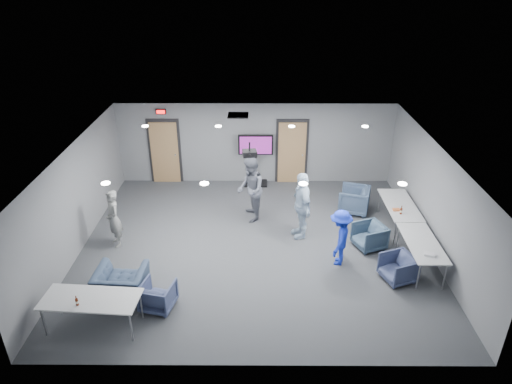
{
  "coord_description": "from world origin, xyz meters",
  "views": [
    {
      "loc": [
        0.09,
        -10.09,
        6.68
      ],
      "look_at": [
        0.03,
        0.77,
        1.2
      ],
      "focal_mm": 32.0,
      "sensor_mm": 36.0,
      "label": 1
    }
  ],
  "objects_px": {
    "person_d": "(340,238)",
    "chair_front_b": "(122,283)",
    "projector": "(250,153)",
    "person_b": "(250,190)",
    "bottle_front": "(77,302)",
    "tv_stand": "(256,157)",
    "person_c": "(301,205)",
    "person_a": "(114,219)",
    "table_front_left": "(91,300)",
    "chair_right_b": "(369,236)",
    "chair_front_a": "(158,295)",
    "table_right_a": "(400,206)",
    "table_right_b": "(422,244)",
    "chair_right_a": "(354,200)",
    "chair_right_c": "(398,268)",
    "bottle_right": "(401,211)"
  },
  "relations": [
    {
      "from": "person_c",
      "to": "chair_right_b",
      "type": "distance_m",
      "value": 1.93
    },
    {
      "from": "chair_front_a",
      "to": "projector",
      "type": "height_order",
      "value": "projector"
    },
    {
      "from": "chair_right_b",
      "to": "chair_front_a",
      "type": "xyz_separation_m",
      "value": [
        -5.03,
        -2.35,
        -0.02
      ]
    },
    {
      "from": "person_b",
      "to": "chair_front_b",
      "type": "relative_size",
      "value": 1.76
    },
    {
      "from": "chair_right_a",
      "to": "chair_right_c",
      "type": "xyz_separation_m",
      "value": [
        0.42,
        -3.3,
        -0.06
      ]
    },
    {
      "from": "person_d",
      "to": "table_right_b",
      "type": "height_order",
      "value": "person_d"
    },
    {
      "from": "person_c",
      "to": "bottle_front",
      "type": "distance_m",
      "value": 5.96
    },
    {
      "from": "chair_right_a",
      "to": "chair_right_c",
      "type": "distance_m",
      "value": 3.32
    },
    {
      "from": "chair_front_b",
      "to": "bottle_front",
      "type": "xyz_separation_m",
      "value": [
        -0.49,
        -1.16,
        0.46
      ]
    },
    {
      "from": "chair_front_a",
      "to": "bottle_front",
      "type": "bearing_deg",
      "value": 43.67
    },
    {
      "from": "chair_front_a",
      "to": "bottle_right",
      "type": "xyz_separation_m",
      "value": [
        5.92,
        2.83,
        0.51
      ]
    },
    {
      "from": "person_c",
      "to": "projector",
      "type": "relative_size",
      "value": 4.79
    },
    {
      "from": "person_c",
      "to": "person_a",
      "type": "bearing_deg",
      "value": -97.5
    },
    {
      "from": "table_right_b",
      "to": "projector",
      "type": "xyz_separation_m",
      "value": [
        -4.13,
        1.48,
        1.72
      ]
    },
    {
      "from": "table_right_b",
      "to": "table_right_a",
      "type": "bearing_deg",
      "value": 0.0
    },
    {
      "from": "chair_right_a",
      "to": "bottle_front",
      "type": "xyz_separation_m",
      "value": [
        -6.35,
        -5.08,
        0.42
      ]
    },
    {
      "from": "table_right_a",
      "to": "table_right_b",
      "type": "relative_size",
      "value": 1.06
    },
    {
      "from": "person_c",
      "to": "table_right_b",
      "type": "xyz_separation_m",
      "value": [
        2.76,
        -1.47,
        -0.25
      ]
    },
    {
      "from": "table_right_b",
      "to": "person_a",
      "type": "bearing_deg",
      "value": 82.59
    },
    {
      "from": "chair_front_b",
      "to": "tv_stand",
      "type": "bearing_deg",
      "value": -113.81
    },
    {
      "from": "person_a",
      "to": "chair_front_a",
      "type": "relative_size",
      "value": 2.26
    },
    {
      "from": "person_a",
      "to": "table_right_b",
      "type": "bearing_deg",
      "value": 50.39
    },
    {
      "from": "person_c",
      "to": "table_front_left",
      "type": "distance_m",
      "value": 5.7
    },
    {
      "from": "chair_right_a",
      "to": "chair_front_b",
      "type": "relative_size",
      "value": 0.8
    },
    {
      "from": "person_c",
      "to": "person_d",
      "type": "relative_size",
      "value": 1.28
    },
    {
      "from": "chair_front_b",
      "to": "person_a",
      "type": "bearing_deg",
      "value": -68.17
    },
    {
      "from": "person_a",
      "to": "person_d",
      "type": "distance_m",
      "value": 5.76
    },
    {
      "from": "chair_front_b",
      "to": "chair_right_b",
      "type": "bearing_deg",
      "value": -158.3
    },
    {
      "from": "chair_front_a",
      "to": "chair_front_b",
      "type": "relative_size",
      "value": 0.64
    },
    {
      "from": "chair_right_c",
      "to": "table_right_b",
      "type": "height_order",
      "value": "table_right_b"
    },
    {
      "from": "chair_right_a",
      "to": "bottle_front",
      "type": "distance_m",
      "value": 8.14
    },
    {
      "from": "table_right_b",
      "to": "chair_front_b",
      "type": "bearing_deg",
      "value": 99.02
    },
    {
      "from": "person_d",
      "to": "chair_front_b",
      "type": "height_order",
      "value": "person_d"
    },
    {
      "from": "person_c",
      "to": "chair_right_a",
      "type": "distance_m",
      "value": 2.23
    },
    {
      "from": "person_b",
      "to": "person_c",
      "type": "bearing_deg",
      "value": 48.38
    },
    {
      "from": "bottle_front",
      "to": "tv_stand",
      "type": "relative_size",
      "value": 0.13
    },
    {
      "from": "bottle_front",
      "to": "chair_right_a",
      "type": "bearing_deg",
      "value": 38.68
    },
    {
      "from": "person_d",
      "to": "chair_front_a",
      "type": "bearing_deg",
      "value": -48.35
    },
    {
      "from": "person_a",
      "to": "projector",
      "type": "height_order",
      "value": "projector"
    },
    {
      "from": "table_front_left",
      "to": "chair_right_b",
      "type": "bearing_deg",
      "value": 29.66
    },
    {
      "from": "person_c",
      "to": "tv_stand",
      "type": "bearing_deg",
      "value": -172.14
    },
    {
      "from": "table_right_a",
      "to": "table_right_b",
      "type": "distance_m",
      "value": 1.9
    },
    {
      "from": "person_c",
      "to": "chair_front_a",
      "type": "distance_m",
      "value": 4.45
    },
    {
      "from": "person_d",
      "to": "chair_front_b",
      "type": "xyz_separation_m",
      "value": [
        -5.0,
        -1.3,
        -0.38
      ]
    },
    {
      "from": "chair_front_b",
      "to": "bottle_right",
      "type": "height_order",
      "value": "bottle_right"
    },
    {
      "from": "chair_front_a",
      "to": "table_right_a",
      "type": "relative_size",
      "value": 0.36
    },
    {
      "from": "person_a",
      "to": "tv_stand",
      "type": "distance_m",
      "value": 5.19
    },
    {
      "from": "person_b",
      "to": "tv_stand",
      "type": "xyz_separation_m",
      "value": [
        0.14,
        2.32,
        0.04
      ]
    },
    {
      "from": "chair_right_c",
      "to": "projector",
      "type": "height_order",
      "value": "projector"
    },
    {
      "from": "projector",
      "to": "person_b",
      "type": "bearing_deg",
      "value": 81.42
    }
  ]
}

